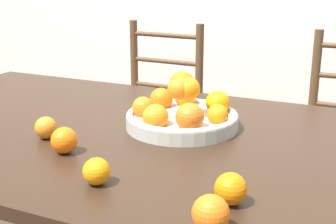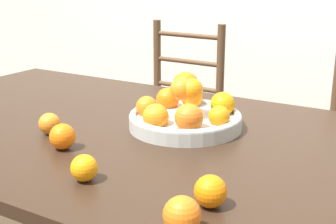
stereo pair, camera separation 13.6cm
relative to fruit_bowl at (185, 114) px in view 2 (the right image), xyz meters
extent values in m
cube|color=black|center=(-0.16, -0.10, -0.07)|extent=(1.89, 1.07, 0.03)
cylinder|color=black|center=(-1.02, 0.36, -0.43)|extent=(0.07, 0.07, 0.69)
cylinder|color=#B2B7B2|center=(0.00, 0.00, -0.03)|extent=(0.35, 0.35, 0.04)
torus|color=#B2B7B2|center=(0.00, 0.00, -0.01)|extent=(0.35, 0.35, 0.02)
sphere|color=orange|center=(0.12, -0.01, 0.01)|extent=(0.06, 0.06, 0.06)
sphere|color=orange|center=(0.09, 0.09, 0.02)|extent=(0.08, 0.08, 0.08)
sphere|color=orange|center=(-0.04, 0.12, 0.02)|extent=(0.07, 0.07, 0.07)
sphere|color=orange|center=(-0.10, 0.07, 0.02)|extent=(0.08, 0.08, 0.08)
sphere|color=orange|center=(-0.11, -0.04, 0.02)|extent=(0.07, 0.07, 0.07)
sphere|color=orange|center=(-0.04, -0.11, 0.01)|extent=(0.08, 0.08, 0.08)
sphere|color=orange|center=(0.07, -0.10, 0.02)|extent=(0.08, 0.08, 0.08)
sphere|color=orange|center=(0.02, -0.01, 0.08)|extent=(0.07, 0.07, 0.07)
sphere|color=orange|center=(0.00, 0.01, 0.09)|extent=(0.08, 0.08, 0.08)
sphere|color=orange|center=(0.00, -0.02, 0.08)|extent=(0.07, 0.07, 0.07)
sphere|color=orange|center=(-0.32, -0.26, -0.02)|extent=(0.07, 0.07, 0.07)
sphere|color=orange|center=(-0.20, -0.33, -0.01)|extent=(0.07, 0.07, 0.07)
sphere|color=orange|center=(0.29, -0.42, -0.01)|extent=(0.07, 0.07, 0.07)
sphere|color=orange|center=(-0.02, -0.46, -0.02)|extent=(0.06, 0.06, 0.06)
sphere|color=orange|center=(0.29, -0.54, -0.01)|extent=(0.07, 0.07, 0.07)
cylinder|color=#513823|center=(-0.67, 0.53, -0.54)|extent=(0.04, 0.04, 0.47)
cylinder|color=#513823|center=(-0.29, 0.51, -0.54)|extent=(0.04, 0.04, 0.47)
cylinder|color=#513823|center=(-0.66, 0.89, -0.30)|extent=(0.04, 0.04, 0.95)
cylinder|color=#513823|center=(-0.28, 0.87, -0.30)|extent=(0.04, 0.04, 0.95)
cube|color=#513823|center=(-0.47, 0.70, -0.28)|extent=(0.44, 0.42, 0.04)
cylinder|color=#513823|center=(-0.47, 0.88, -0.16)|extent=(0.38, 0.04, 0.02)
cylinder|color=#513823|center=(-0.47, 0.88, -0.02)|extent=(0.38, 0.04, 0.02)
cylinder|color=#513823|center=(-0.47, 0.88, 0.11)|extent=(0.38, 0.04, 0.02)
cylinder|color=#513823|center=(0.29, 0.52, -0.54)|extent=(0.04, 0.04, 0.47)
cylinder|color=#513823|center=(0.28, 0.88, -0.30)|extent=(0.04, 0.04, 0.95)
camera|label=1|loc=(0.55, -1.29, 0.43)|focal=50.00mm
camera|label=2|loc=(0.67, -1.22, 0.43)|focal=50.00mm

